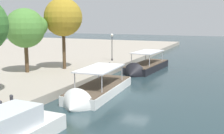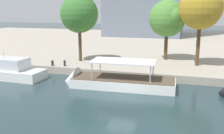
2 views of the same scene
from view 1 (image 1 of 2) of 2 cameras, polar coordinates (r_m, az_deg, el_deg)
ground_plane at (r=27.86m, az=4.86°, el=-5.85°), size 220.00×220.00×0.00m
tour_boat_1 at (r=27.39m, az=-3.34°, el=-5.39°), size 11.49×3.90×4.02m
tour_boat_2 at (r=41.02m, az=6.62°, el=-0.32°), size 11.58×4.13×4.04m
mooring_bollard_0 at (r=23.59m, az=-19.77°, el=-6.11°), size 0.30×0.30×0.75m
mooring_bollard_1 at (r=22.38m, az=-21.83°, el=-7.15°), size 0.33×0.33×0.71m
mooring_bollard_2 at (r=38.94m, az=-0.53°, el=0.49°), size 0.26×0.26×0.73m
lamp_post at (r=45.29m, az=-0.00°, el=4.88°), size 0.43×0.43×4.36m
tree_0 at (r=37.96m, az=-9.72°, el=9.76°), size 5.05×5.05×9.41m
tree_2 at (r=36.56m, az=-17.02°, el=7.50°), size 4.88×4.88×7.98m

